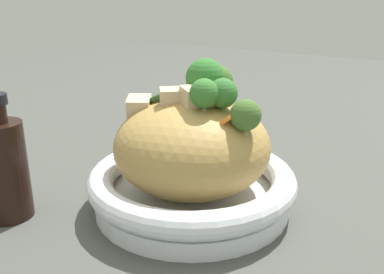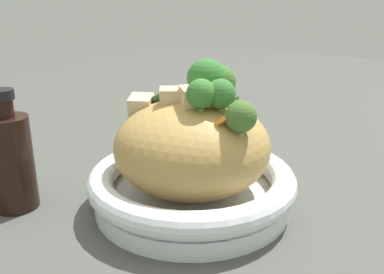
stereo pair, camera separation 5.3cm
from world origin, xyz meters
TOP-DOWN VIEW (x-y plane):
  - ground_plane at (0.00, 0.00)m, footprint 3.00×3.00m
  - serving_bowl at (0.00, 0.00)m, footprint 0.27×0.27m
  - noodle_heap at (-0.00, 0.00)m, footprint 0.20×0.20m
  - broccoli_florets at (-0.02, -0.01)m, footprint 0.13×0.12m
  - carrot_coins at (0.02, -0.02)m, footprint 0.16×0.10m
  - zucchini_slices at (0.03, -0.03)m, footprint 0.09×0.12m
  - chicken_chunks at (0.02, -0.01)m, footprint 0.12×0.14m
  - soy_sauce_bottle at (0.18, 0.15)m, footprint 0.06×0.06m

SIDE VIEW (x-z plane):
  - ground_plane at x=0.00m, z-range 0.00..0.00m
  - serving_bowl at x=0.00m, z-range 0.00..0.06m
  - soy_sauce_bottle at x=0.18m, z-range -0.01..0.15m
  - noodle_heap at x=0.00m, z-range 0.02..0.15m
  - carrot_coins at x=0.02m, z-range 0.11..0.16m
  - zucchini_slices at x=0.03m, z-range 0.11..0.16m
  - chicken_chunks at x=0.02m, z-range 0.12..0.17m
  - broccoli_florets at x=-0.02m, z-range 0.12..0.20m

